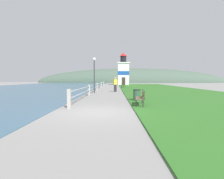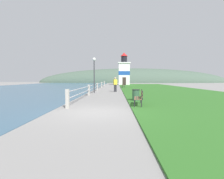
% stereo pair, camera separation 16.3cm
% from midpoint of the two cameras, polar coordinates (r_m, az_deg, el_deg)
% --- Properties ---
extents(ground_plane, '(160.00, 160.00, 0.00)m').
position_cam_midpoint_polar(ground_plane, '(8.41, -5.06, -7.39)').
color(ground_plane, gray).
extents(grass_verge, '(12.00, 53.73, 0.06)m').
position_cam_midpoint_polar(grass_verge, '(27.07, 15.65, 0.06)').
color(grass_verge, '#2D6623').
rests_on(grass_verge, ground_plane).
extents(water_strip, '(24.00, 85.98, 0.01)m').
position_cam_midpoint_polar(water_strip, '(30.23, -29.11, 0.05)').
color(water_strip, '#385B75').
rests_on(water_strip, ground_plane).
extents(seawall_railing, '(0.18, 29.63, 1.04)m').
position_cam_midpoint_polar(seawall_railing, '(24.09, -5.11, 1.18)').
color(seawall_railing, '#A8A399').
rests_on(seawall_railing, ground_plane).
extents(park_bench_near, '(0.66, 1.68, 0.94)m').
position_cam_midpoint_polar(park_bench_near, '(10.31, 8.96, -2.40)').
color(park_bench_near, brown).
rests_on(park_bench_near, ground_plane).
extents(park_bench_midway, '(0.48, 1.83, 0.94)m').
position_cam_midpoint_polar(park_bench_midway, '(32.00, 3.53, 1.60)').
color(park_bench_midway, brown).
rests_on(park_bench_midway, ground_plane).
extents(lighthouse, '(3.24, 3.24, 8.40)m').
position_cam_midpoint_polar(lighthouse, '(46.03, 3.61, 5.82)').
color(lighthouse, white).
rests_on(lighthouse, ground_plane).
extents(person_strolling, '(0.50, 0.41, 1.79)m').
position_cam_midpoint_polar(person_strolling, '(21.46, 0.86, 1.84)').
color(person_strolling, '#28282D').
rests_on(person_strolling, ground_plane).
extents(trash_bin, '(0.54, 0.54, 0.84)m').
position_cam_midpoint_polar(trash_bin, '(12.49, 7.72, -1.89)').
color(trash_bin, '#2D5138').
rests_on(trash_bin, ground_plane).
extents(lamp_post, '(0.36, 0.36, 3.96)m').
position_cam_midpoint_polar(lamp_post, '(19.71, -6.05, 6.81)').
color(lamp_post, '#333338').
rests_on(lamp_post, ground_plane).
extents(distant_hillside, '(80.00, 16.00, 12.00)m').
position_cam_midpoint_polar(distant_hillside, '(74.40, 6.41, 2.23)').
color(distant_hillside, '#475B4C').
rests_on(distant_hillside, ground_plane).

